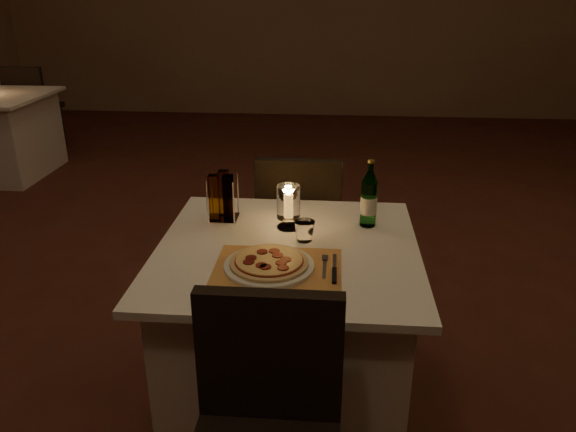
# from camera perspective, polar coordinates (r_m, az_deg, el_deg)

# --- Properties ---
(floor) EXTENTS (8.00, 10.00, 0.02)m
(floor) POSITION_cam_1_polar(r_m,az_deg,el_deg) (3.09, -2.16, -10.38)
(floor) COLOR #4B2118
(floor) RESTS_ON ground
(main_table) EXTENTS (1.00, 1.00, 0.74)m
(main_table) POSITION_cam_1_polar(r_m,az_deg,el_deg) (2.33, -0.04, -11.26)
(main_table) COLOR silver
(main_table) RESTS_ON ground
(chair_near) EXTENTS (0.42, 0.42, 0.90)m
(chair_near) POSITION_cam_1_polar(r_m,az_deg,el_deg) (1.67, -2.25, -20.01)
(chair_near) COLOR black
(chair_near) RESTS_ON ground
(chair_far) EXTENTS (0.42, 0.42, 0.90)m
(chair_far) POSITION_cam_1_polar(r_m,az_deg,el_deg) (2.88, 1.16, -0.37)
(chair_far) COLOR black
(chair_far) RESTS_ON ground
(placemat) EXTENTS (0.45, 0.34, 0.00)m
(placemat) POSITION_cam_1_polar(r_m,az_deg,el_deg) (1.99, -1.06, -5.34)
(placemat) COLOR #C38443
(placemat) RESTS_ON main_table
(plate) EXTENTS (0.32, 0.32, 0.01)m
(plate) POSITION_cam_1_polar(r_m,az_deg,el_deg) (1.99, -1.92, -5.08)
(plate) COLOR white
(plate) RESTS_ON placemat
(pizza) EXTENTS (0.28, 0.28, 0.02)m
(pizza) POSITION_cam_1_polar(r_m,az_deg,el_deg) (1.98, -1.93, -4.66)
(pizza) COLOR #D8B77F
(pizza) RESTS_ON plate
(fork) EXTENTS (0.02, 0.18, 0.00)m
(fork) POSITION_cam_1_polar(r_m,az_deg,el_deg) (2.01, 3.74, -4.97)
(fork) COLOR silver
(fork) RESTS_ON placemat
(knife) EXTENTS (0.02, 0.22, 0.01)m
(knife) POSITION_cam_1_polar(r_m,az_deg,el_deg) (1.95, 4.73, -5.75)
(knife) COLOR black
(knife) RESTS_ON placemat
(tumbler) EXTENTS (0.08, 0.08, 0.08)m
(tumbler) POSITION_cam_1_polar(r_m,az_deg,el_deg) (2.19, 1.68, -1.53)
(tumbler) COLOR white
(tumbler) RESTS_ON main_table
(water_bottle) EXTENTS (0.07, 0.07, 0.28)m
(water_bottle) POSITION_cam_1_polar(r_m,az_deg,el_deg) (2.32, 8.21, 1.65)
(water_bottle) COLOR #5AA85C
(water_bottle) RESTS_ON main_table
(hurricane_candle) EXTENTS (0.10, 0.10, 0.18)m
(hurricane_candle) POSITION_cam_1_polar(r_m,az_deg,el_deg) (2.27, 0.04, 1.29)
(hurricane_candle) COLOR white
(hurricane_candle) RESTS_ON main_table
(cruet_caddy) EXTENTS (0.12, 0.12, 0.21)m
(cruet_caddy) POSITION_cam_1_polar(r_m,az_deg,el_deg) (2.37, -6.68, 1.81)
(cruet_caddy) COLOR white
(cruet_caddy) RESTS_ON main_table
(neighbor_chair_lb) EXTENTS (0.42, 0.42, 0.90)m
(neighbor_chair_lb) POSITION_cam_1_polar(r_m,az_deg,el_deg) (6.42, -24.68, 10.60)
(neighbor_chair_lb) COLOR black
(neighbor_chair_lb) RESTS_ON ground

